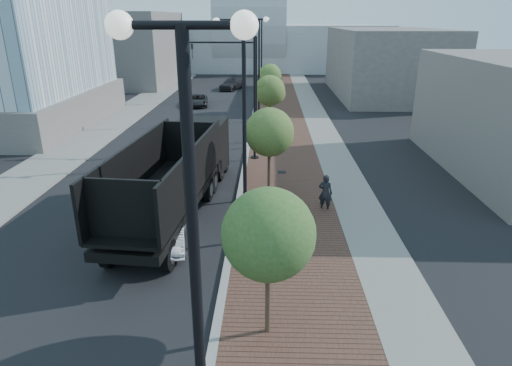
{
  "coord_description": "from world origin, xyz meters",
  "views": [
    {
      "loc": [
        1.59,
        -7.17,
        9.19
      ],
      "look_at": [
        1.0,
        12.0,
        2.0
      ],
      "focal_mm": 30.92,
      "sensor_mm": 36.0,
      "label": 1
    }
  ],
  "objects_px": {
    "white_sedan": "(166,225)",
    "pedestrian": "(325,193)",
    "dump_truck": "(187,167)",
    "dark_car_mid": "(198,100)"
  },
  "relations": [
    {
      "from": "dark_car_mid",
      "to": "white_sedan",
      "type": "bearing_deg",
      "value": -90.61
    },
    {
      "from": "white_sedan",
      "to": "pedestrian",
      "type": "relative_size",
      "value": 2.39
    },
    {
      "from": "dark_car_mid",
      "to": "pedestrian",
      "type": "xyz_separation_m",
      "value": [
        10.82,
        -28.21,
        0.35
      ]
    },
    {
      "from": "pedestrian",
      "to": "dark_car_mid",
      "type": "bearing_deg",
      "value": -46.59
    },
    {
      "from": "dump_truck",
      "to": "white_sedan",
      "type": "height_order",
      "value": "dump_truck"
    },
    {
      "from": "white_sedan",
      "to": "pedestrian",
      "type": "height_order",
      "value": "pedestrian"
    },
    {
      "from": "dump_truck",
      "to": "white_sedan",
      "type": "distance_m",
      "value": 5.24
    },
    {
      "from": "dump_truck",
      "to": "white_sedan",
      "type": "bearing_deg",
      "value": -85.81
    },
    {
      "from": "white_sedan",
      "to": "pedestrian",
      "type": "xyz_separation_m",
      "value": [
        7.32,
        3.43,
        0.2
      ]
    },
    {
      "from": "dump_truck",
      "to": "dark_car_mid",
      "type": "bearing_deg",
      "value": 102.6
    }
  ]
}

